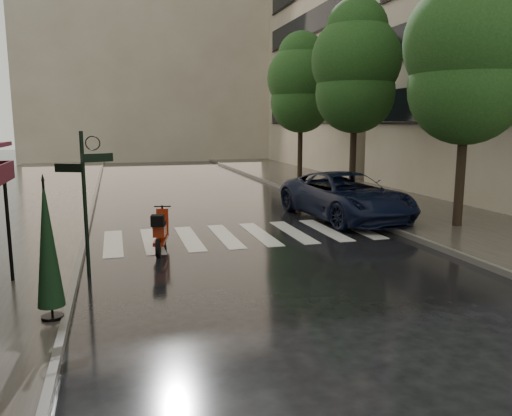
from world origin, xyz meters
TOP-DOWN VIEW (x-y plane):
  - ground at (0.00, 0.00)m, footprint 120.00×120.00m
  - sidewalk_near at (-4.50, 12.00)m, footprint 6.00×60.00m
  - sidewalk_far at (10.25, 12.00)m, footprint 5.50×60.00m
  - curb_near at (-1.45, 12.00)m, footprint 0.12×60.00m
  - curb_far at (7.45, 12.00)m, footprint 0.12×60.00m
  - crosswalk at (2.98, 6.00)m, footprint 7.85×3.20m
  - signpost at (-1.19, 3.00)m, footprint 1.17×0.29m
  - haussmann_far at (16.50, 26.00)m, footprint 8.00×16.00m
  - backdrop_building at (3.00, 38.00)m, footprint 22.00×6.00m
  - tree_near at (9.60, 5.00)m, footprint 3.80×3.80m
  - tree_mid at (9.50, 12.00)m, footprint 3.80×3.80m
  - tree_far at (9.70, 19.00)m, footprint 3.80×3.80m
  - scooter at (0.49, 4.73)m, footprint 0.63×1.64m
  - parked_car at (7.00, 7.50)m, footprint 3.20×5.97m
  - parasol_back at (-1.65, 0.41)m, footprint 0.43×0.43m

SIDE VIEW (x-z plane):
  - ground at x=0.00m, z-range 0.00..0.00m
  - crosswalk at x=2.98m, z-range 0.00..0.01m
  - sidewalk_near at x=-4.50m, z-range 0.00..0.12m
  - sidewalk_far at x=10.25m, z-range 0.00..0.12m
  - curb_near at x=-1.45m, z-range -0.01..0.15m
  - curb_far at x=7.45m, z-range -0.01..0.15m
  - scooter at x=0.49m, z-range -0.04..1.05m
  - parked_car at x=7.00m, z-range 0.00..1.59m
  - parasol_back at x=-1.65m, z-range 0.21..2.51m
  - signpost at x=-1.19m, z-range 0.28..3.38m
  - tree_near at x=9.60m, z-range 1.33..9.31m
  - tree_far at x=9.70m, z-range 1.37..9.54m
  - tree_mid at x=9.50m, z-range 1.42..9.76m
  - haussmann_far at x=16.50m, z-range 0.00..18.50m
  - backdrop_building at x=3.00m, z-range 0.00..20.00m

